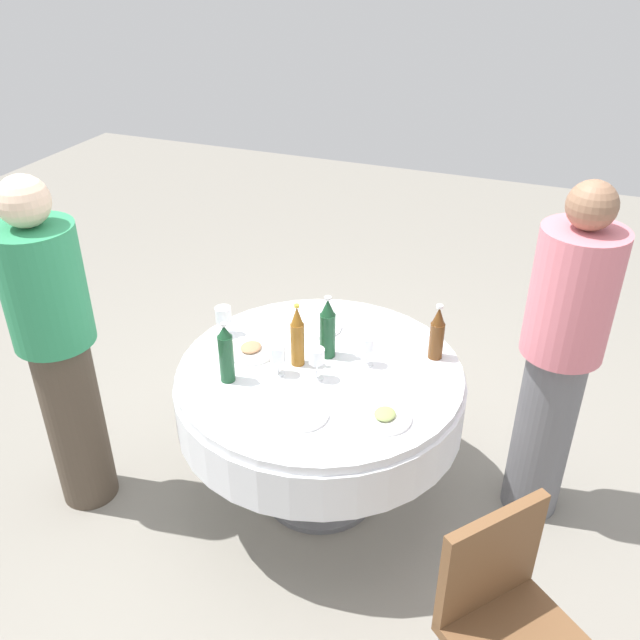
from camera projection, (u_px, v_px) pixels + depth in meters
name	position (u px, v px, depth m)	size (l,w,h in m)	color
ground_plane	(320.00, 491.00, 3.36)	(10.00, 10.00, 0.00)	gray
dining_table	(320.00, 396.00, 3.05)	(1.29, 1.29, 0.74)	white
bottle_dark_green_mid	(226.00, 354.00, 2.84)	(0.06, 0.06, 0.28)	#194728
bottle_dark_green_south	(328.00, 329.00, 2.99)	(0.07, 0.07, 0.30)	#194728
bottle_amber_near	(297.00, 337.00, 2.94)	(0.06, 0.06, 0.30)	#8C5619
bottle_brown_inner	(437.00, 334.00, 2.99)	(0.07, 0.07, 0.27)	#593314
wine_glass_inner	(278.00, 355.00, 2.89)	(0.07, 0.07, 0.14)	white
wine_glass_rear	(367.00, 345.00, 2.95)	(0.06, 0.06, 0.14)	white
wine_glass_front	(317.00, 357.00, 2.86)	(0.07, 0.07, 0.15)	white
wine_glass_far	(223.00, 315.00, 3.17)	(0.08, 0.08, 0.14)	white
plate_outer	(320.00, 327.00, 3.26)	(0.21, 0.21, 0.02)	white
plate_left	(251.00, 350.00, 3.08)	(0.23, 0.23, 0.04)	white
plate_west	(385.00, 417.00, 2.67)	(0.21, 0.21, 0.04)	white
plate_east	(302.00, 414.00, 2.69)	(0.22, 0.22, 0.02)	white
spoon_south	(425.00, 390.00, 2.84)	(0.18, 0.02, 0.01)	silver
fork_near	(375.00, 330.00, 3.24)	(0.18, 0.02, 0.01)	silver
knife_inner	(271.00, 320.00, 3.33)	(0.18, 0.02, 0.01)	silver
person_mid	(58.00, 348.00, 2.92)	(0.34, 0.34, 1.62)	#4C3F33
person_south	(559.00, 357.00, 2.86)	(0.34, 0.34, 1.62)	slate
chair_front	(506.00, 613.00, 2.18)	(0.56, 0.56, 0.87)	brown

